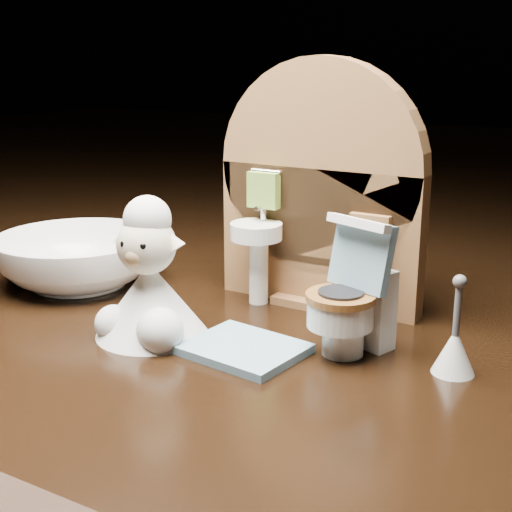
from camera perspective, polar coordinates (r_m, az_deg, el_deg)
The scene contains 6 objects.
backdrop_panel at distance 0.43m, azimuth 5.04°, elevation 4.48°, with size 0.13×0.05×0.15m.
toy_toilet at distance 0.37m, azimuth 7.76°, elevation -3.80°, with size 0.04×0.05×0.07m.
bath_mat at distance 0.38m, azimuth -0.98°, elevation -7.45°, with size 0.06×0.05×0.00m, color #7198AC.
toilet_brush at distance 0.36m, azimuth 15.59°, elevation -7.08°, with size 0.02×0.02×0.05m.
plush_lamb at distance 0.40m, azimuth -8.56°, elevation -2.54°, with size 0.06×0.06×0.08m.
ceramic_bowl at distance 0.50m, azimuth -14.06°, elevation -0.33°, with size 0.11×0.11×0.03m, color white.
Camera 1 is at (0.18, -0.32, 0.15)m, focal length 50.00 mm.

